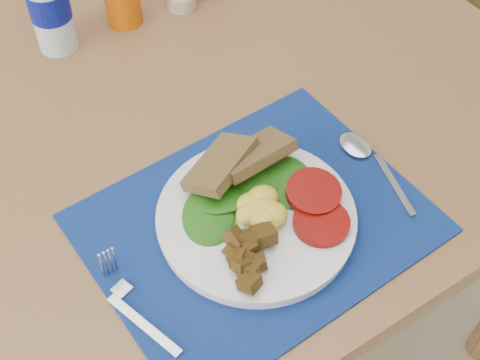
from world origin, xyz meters
The scene contains 7 objects.
table centered at (0.00, 0.20, 0.67)m, with size 1.40×0.90×0.75m.
placemat centered at (0.09, -0.03, 0.75)m, with size 0.44×0.35×0.00m, color black.
breakfast_plate centered at (0.08, -0.04, 0.77)m, with size 0.27×0.27×0.06m.
fork centered at (-0.11, -0.05, 0.76)m, with size 0.05×0.17×0.00m.
spoon centered at (0.29, -0.03, 0.76)m, with size 0.04×0.17×0.01m.
juice_glass centered at (0.14, 0.47, 0.79)m, with size 0.06×0.06×0.09m, color #BC5005.
ramekin centered at (0.25, 0.45, 0.76)m, with size 0.05×0.05×0.03m, color tan.
Camera 1 is at (-0.22, -0.47, 1.49)m, focal length 50.00 mm.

